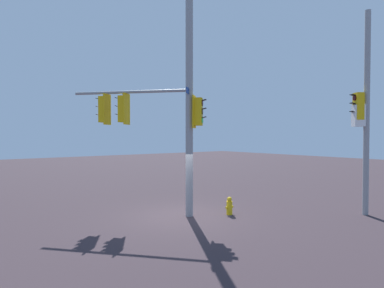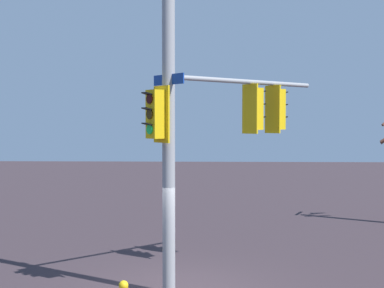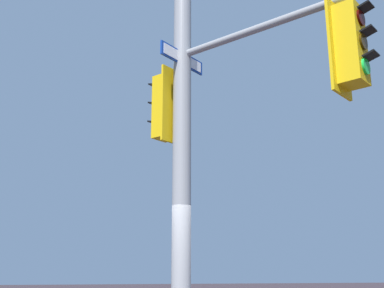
% 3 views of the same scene
% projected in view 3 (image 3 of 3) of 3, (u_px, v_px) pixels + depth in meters
% --- Properties ---
extents(main_signal_pole_assembly, '(3.87, 6.19, 9.57)m').
position_uv_depth(main_signal_pole_assembly, '(224.00, 55.00, 7.51)').
color(main_signal_pole_assembly, gray).
rests_on(main_signal_pole_assembly, ground).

